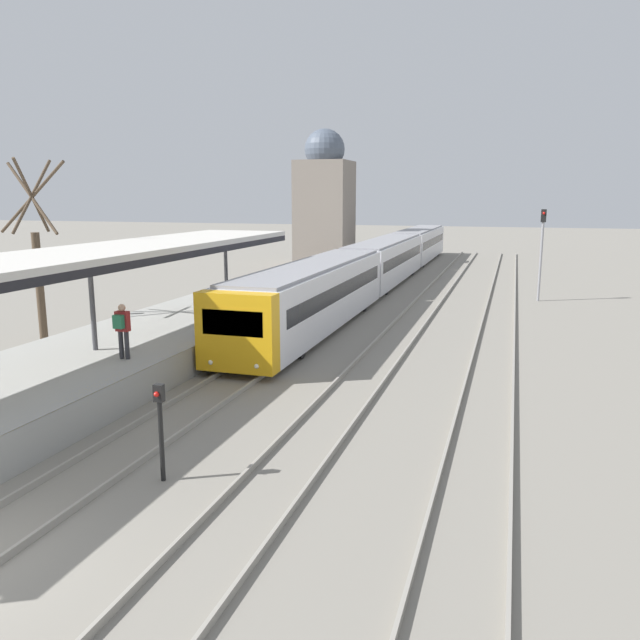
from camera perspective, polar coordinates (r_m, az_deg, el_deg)
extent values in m
cube|color=gray|center=(10.11, -18.42, -23.81)|extent=(0.07, 120.00, 0.15)
cube|color=gray|center=(9.47, -10.52, -26.09)|extent=(0.07, 120.00, 0.15)
cube|color=beige|center=(20.57, -20.39, 5.72)|extent=(4.00, 23.88, 0.20)
cube|color=black|center=(19.46, -15.75, 5.08)|extent=(0.08, 23.88, 0.24)
cylinder|color=#47474C|center=(20.76, -20.10, 1.39)|extent=(0.16, 0.16, 2.96)
cylinder|color=#47474C|center=(28.85, -8.59, 4.53)|extent=(0.16, 0.16, 2.96)
cylinder|color=#2D2D33|center=(19.57, -17.72, -2.17)|extent=(0.14, 0.14, 0.85)
cylinder|color=#2D2D33|center=(19.46, -17.24, -2.21)|extent=(0.14, 0.14, 0.85)
cube|color=maroon|center=(19.37, -17.60, -0.10)|extent=(0.40, 0.22, 0.60)
sphere|color=tan|center=(19.30, -17.67, 1.07)|extent=(0.22, 0.22, 0.22)
cube|color=#236B47|center=(19.20, -17.95, -0.16)|extent=(0.30, 0.18, 0.40)
cube|color=gold|center=(20.04, -7.59, -1.10)|extent=(2.66, 0.70, 2.55)
cube|color=black|center=(19.68, -8.02, -0.28)|extent=(2.07, 0.04, 0.81)
sphere|color=#EFEACC|center=(20.32, -9.96, -3.83)|extent=(0.16, 0.16, 0.16)
sphere|color=#EFEACC|center=(19.66, -5.81, -4.23)|extent=(0.16, 0.16, 0.16)
cube|color=silver|center=(27.39, -0.56, 2.31)|extent=(2.66, 15.33, 2.55)
cube|color=gray|center=(27.22, -0.56, 5.08)|extent=(2.34, 15.02, 0.12)
cube|color=black|center=(27.35, -0.56, 2.89)|extent=(2.68, 14.10, 0.66)
cylinder|color=black|center=(23.45, -6.92, -2.26)|extent=(0.12, 0.70, 0.70)
cylinder|color=black|center=(22.64, -1.69, -2.68)|extent=(0.12, 0.70, 0.70)
cylinder|color=black|center=(32.61, 0.23, 1.63)|extent=(0.12, 0.70, 0.70)
cylinder|color=black|center=(32.03, 4.10, 1.42)|extent=(0.12, 0.70, 0.70)
cube|color=silver|center=(42.47, 5.95, 5.43)|extent=(2.66, 15.33, 2.55)
cube|color=gray|center=(42.36, 5.99, 7.22)|extent=(2.34, 15.02, 0.12)
cube|color=black|center=(42.44, 5.96, 5.80)|extent=(2.68, 14.10, 0.66)
cylinder|color=black|center=(38.04, 2.76, 2.99)|extent=(0.12, 0.70, 0.70)
cylinder|color=black|center=(37.55, 6.10, 2.83)|extent=(0.12, 0.70, 0.70)
cylinder|color=black|center=(47.68, 5.78, 4.62)|extent=(0.12, 0.70, 0.70)
cylinder|color=black|center=(47.28, 8.47, 4.50)|extent=(0.12, 0.70, 0.70)
cube|color=silver|center=(57.87, 9.05, 6.88)|extent=(2.66, 15.33, 2.55)
cube|color=gray|center=(57.79, 9.09, 8.20)|extent=(2.34, 15.02, 0.12)
cube|color=black|center=(57.85, 9.06, 7.16)|extent=(2.68, 14.10, 0.66)
cylinder|color=black|center=(53.25, 7.02, 5.28)|extent=(0.12, 0.70, 0.70)
cylinder|color=black|center=(52.90, 9.44, 5.17)|extent=(0.12, 0.70, 0.70)
cylinder|color=black|center=(63.04, 8.66, 6.15)|extent=(0.12, 0.70, 0.70)
cylinder|color=black|center=(62.74, 10.71, 6.06)|extent=(0.12, 0.70, 0.70)
cylinder|color=black|center=(13.41, -14.30, -10.71)|extent=(0.10, 0.10, 1.72)
cube|color=black|center=(13.06, -14.52, -6.48)|extent=(0.20, 0.14, 0.36)
sphere|color=red|center=(12.99, -14.72, -6.59)|extent=(0.11, 0.11, 0.11)
cylinder|color=gray|center=(36.96, 19.55, 5.56)|extent=(0.14, 0.14, 5.10)
cube|color=black|center=(36.83, 19.77, 8.96)|extent=(0.28, 0.20, 0.70)
sphere|color=red|center=(36.71, 19.79, 9.18)|extent=(0.14, 0.14, 0.14)
cube|color=slate|center=(54.07, 0.42, 9.73)|extent=(4.39, 4.39, 8.75)
sphere|color=#4C5666|center=(54.19, 0.43, 15.34)|extent=(3.38, 3.38, 3.38)
cylinder|color=#4C3D2D|center=(27.43, -24.24, 2.72)|extent=(0.32, 0.32, 4.40)
cylinder|color=#4C3D2D|center=(27.19, -24.86, 10.23)|extent=(0.48, 2.05, 2.87)
cylinder|color=#4C3D2D|center=(27.19, -24.85, 10.13)|extent=(3.30, 0.12, 2.79)
cylinder|color=#4C3D2D|center=(27.19, -24.86, 10.23)|extent=(0.48, 2.05, 2.87)
cylinder|color=#4C3D2D|center=(27.19, -24.85, 10.13)|extent=(3.14, 1.24, 2.79)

